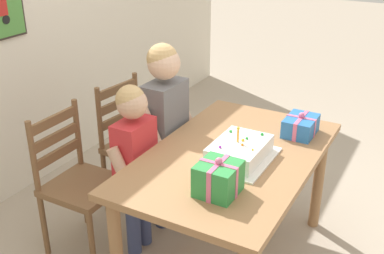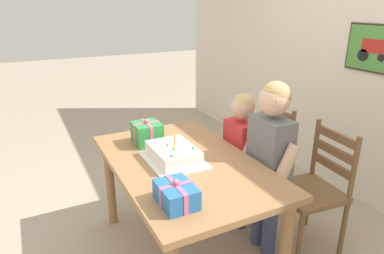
# 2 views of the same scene
# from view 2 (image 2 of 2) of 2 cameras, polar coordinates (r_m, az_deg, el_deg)

# --- Properties ---
(ground_plane) EXTENTS (20.00, 20.00, 0.00)m
(ground_plane) POSITION_cam_2_polar(r_m,az_deg,el_deg) (2.68, -1.28, -20.34)
(ground_plane) COLOR tan
(back_wall) EXTENTS (6.40, 0.11, 2.60)m
(back_wall) POSITION_cam_2_polar(r_m,az_deg,el_deg) (3.28, 28.68, 10.02)
(back_wall) COLOR silver
(back_wall) RESTS_ON ground
(dining_table) EXTENTS (1.42, 0.87, 0.75)m
(dining_table) POSITION_cam_2_polar(r_m,az_deg,el_deg) (2.31, -1.40, -7.99)
(dining_table) COLOR #9E7047
(dining_table) RESTS_ON ground
(birthday_cake) EXTENTS (0.44, 0.34, 0.19)m
(birthday_cake) POSITION_cam_2_polar(r_m,az_deg,el_deg) (2.25, -3.12, -4.53)
(birthday_cake) COLOR white
(birthday_cake) RESTS_ON dining_table
(gift_box_red_large) EXTENTS (0.21, 0.20, 0.19)m
(gift_box_red_large) POSITION_cam_2_polar(r_m,az_deg,el_deg) (2.53, -7.47, -1.03)
(gift_box_red_large) COLOR #2D8E42
(gift_box_red_large) RESTS_ON dining_table
(gift_box_beside_cake) EXTENTS (0.24, 0.18, 0.14)m
(gift_box_beside_cake) POSITION_cam_2_polar(r_m,az_deg,el_deg) (1.80, -2.64, -11.09)
(gift_box_beside_cake) COLOR #286BB7
(gift_box_beside_cake) RESTS_ON dining_table
(chair_left) EXTENTS (0.42, 0.42, 0.92)m
(chair_left) POSITION_cam_2_polar(r_m,az_deg,el_deg) (3.05, 11.36, -4.93)
(chair_left) COLOR brown
(chair_left) RESTS_ON ground
(chair_right) EXTENTS (0.46, 0.46, 0.92)m
(chair_right) POSITION_cam_2_polar(r_m,az_deg,el_deg) (2.66, 19.43, -9.67)
(chair_right) COLOR brown
(chair_right) RESTS_ON ground
(child_older) EXTENTS (0.46, 0.26, 1.27)m
(child_older) POSITION_cam_2_polar(r_m,az_deg,el_deg) (2.39, 12.75, -4.28)
(child_older) COLOR #38426B
(child_older) RESTS_ON ground
(child_younger) EXTENTS (0.40, 0.23, 1.11)m
(child_younger) POSITION_cam_2_polar(r_m,az_deg,el_deg) (2.68, 7.98, -3.54)
(child_younger) COLOR #38426B
(child_younger) RESTS_ON ground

